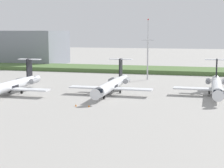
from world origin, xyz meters
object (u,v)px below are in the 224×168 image
(regional_jet_nearest, at_px, (12,85))
(safety_cone_mid_marker, at_px, (89,106))
(safety_cone_front_marker, at_px, (76,105))
(antenna_mast, at_px, (148,55))
(regional_jet_third, at_px, (217,86))
(regional_jet_second, at_px, (112,85))

(regional_jet_nearest, distance_m, safety_cone_mid_marker, 27.75)
(safety_cone_front_marker, bearing_deg, safety_cone_mid_marker, -0.23)
(regional_jet_nearest, height_order, antenna_mast, antenna_mast)
(regional_jet_third, height_order, safety_cone_mid_marker, regional_jet_third)
(regional_jet_second, bearing_deg, antenna_mast, 81.71)
(regional_jet_second, height_order, safety_cone_mid_marker, regional_jet_second)
(regional_jet_third, relative_size, safety_cone_front_marker, 56.36)
(regional_jet_nearest, distance_m, antenna_mast, 50.48)
(antenna_mast, distance_m, safety_cone_mid_marker, 51.26)
(regional_jet_nearest, distance_m, regional_jet_second, 27.21)
(antenna_mast, bearing_deg, regional_jet_second, -98.29)
(regional_jet_nearest, height_order, regional_jet_third, same)
(safety_cone_front_marker, height_order, safety_cone_mid_marker, same)
(regional_jet_nearest, distance_m, regional_jet_third, 55.36)
(safety_cone_front_marker, bearing_deg, regional_jet_nearest, 154.29)
(antenna_mast, relative_size, safety_cone_front_marker, 38.80)
(safety_cone_mid_marker, bearing_deg, antenna_mast, 83.96)
(regional_jet_nearest, relative_size, antenna_mast, 1.45)
(antenna_mast, xyz_separation_m, safety_cone_mid_marker, (-5.32, -50.25, -8.61))
(regional_jet_third, bearing_deg, safety_cone_front_marker, -143.35)
(antenna_mast, relative_size, safety_cone_mid_marker, 38.80)
(regional_jet_nearest, bearing_deg, regional_jet_third, 13.29)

